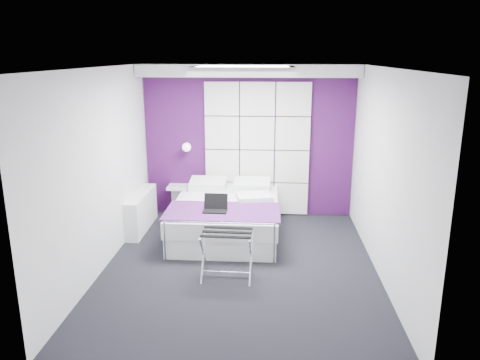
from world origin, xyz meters
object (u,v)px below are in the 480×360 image
at_px(wall_lamp, 187,147).
at_px(luggage_rack, 227,255).
at_px(radiator, 141,211).
at_px(nightstand, 180,187).
at_px(laptop, 215,207).
at_px(bed, 226,217).

relative_size(wall_lamp, luggage_rack, 0.24).
xyz_separation_m(radiator, nightstand, (0.50, 0.72, 0.21)).
distance_m(radiator, laptop, 1.48).
height_order(luggage_rack, laptop, laptop).
bearing_deg(radiator, nightstand, 55.11).
xyz_separation_m(wall_lamp, bed, (0.76, -0.92, -0.92)).
distance_m(wall_lamp, laptop, 1.67).
bearing_deg(radiator, luggage_rack, -46.10).
xyz_separation_m(wall_lamp, radiator, (-0.64, -0.76, -0.92)).
distance_m(bed, luggage_rack, 1.46).
relative_size(wall_lamp, radiator, 0.12).
xyz_separation_m(radiator, luggage_rack, (1.55, -1.61, 0.01)).
bearing_deg(laptop, wall_lamp, 116.23).
xyz_separation_m(bed, laptop, (-0.11, -0.49, 0.32)).
bearing_deg(nightstand, luggage_rack, -65.83).
distance_m(luggage_rack, laptop, 1.04).
relative_size(radiator, nightstand, 2.87).
bearing_deg(laptop, radiator, 154.71).
xyz_separation_m(nightstand, luggage_rack, (1.04, -2.33, -0.20)).
bearing_deg(bed, wall_lamp, 129.40).
bearing_deg(luggage_rack, bed, 97.84).
relative_size(wall_lamp, nightstand, 0.36).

